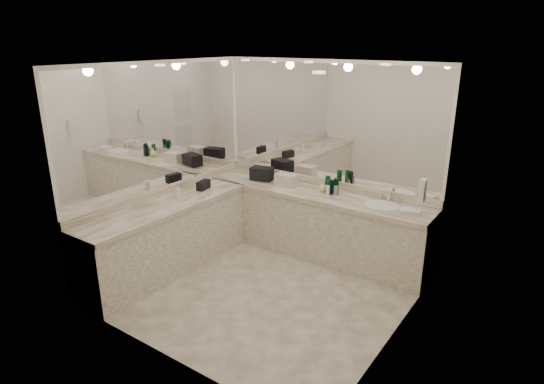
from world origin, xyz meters
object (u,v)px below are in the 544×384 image
Objects in this scene: soap_bottle_c at (323,186)px; hand_towel at (410,211)px; soap_bottle_a at (283,178)px; cream_cosmetic_case at (286,179)px; soap_bottle_b at (291,180)px; wall_phone at (422,190)px; black_toiletry_bag at (262,174)px; sink at (382,206)px.

hand_towel is at bearing -4.66° from soap_bottle_c.
hand_towel is 1.27× the size of soap_bottle_a.
soap_bottle_c is at bearing 1.81° from soap_bottle_a.
soap_bottle_b reaches higher than cream_cosmetic_case.
wall_phone is 1.62× the size of soap_bottle_c.
wall_phone is at bearing -14.12° from cream_cosmetic_case.
soap_bottle_a is 1.07× the size of soap_bottle_b.
black_toiletry_bag is 1.08× the size of cream_cosmetic_case.
black_toiletry_bag is 1.85× the size of soap_bottle_b.
wall_phone is 1.61m from soap_bottle_c.
soap_bottle_a is at bearing 177.54° from hand_towel.
sink is 1.92× the size of hand_towel.
cream_cosmetic_case is 0.57m from soap_bottle_c.
black_toiletry_bag reaches higher than sink.
black_toiletry_bag is at bearing -179.67° from soap_bottle_b.
hand_towel is at bearing -1.39° from black_toiletry_bag.
soap_bottle_a is (-0.06, 0.03, 0.01)m from cream_cosmetic_case.
cream_cosmetic_case is (-2.03, 0.52, -0.37)m from wall_phone.
soap_bottle_b reaches higher than sink.
sink is 2.43× the size of soap_bottle_a.
soap_bottle_c is at bearing 175.34° from hand_towel.
cream_cosmetic_case is 1.71× the size of soap_bottle_b.
cream_cosmetic_case is 1.60× the size of soap_bottle_a.
soap_bottle_c reaches higher than hand_towel.
black_toiletry_bag is 2.20m from hand_towel.
soap_bottle_b is (0.49, 0.00, -0.00)m from black_toiletry_bag.
sink is 2.97× the size of soap_bottle_c.
cream_cosmetic_case reaches higher than sink.
soap_bottle_c reaches higher than sink.
cream_cosmetic_case is at bearing -0.41° from black_toiletry_bag.
soap_bottle_a is at bearing 165.36° from wall_phone.
hand_towel is 1.22m from soap_bottle_c.
sink is 1.83× the size of wall_phone.
sink is 1.43m from cream_cosmetic_case.
cream_cosmetic_case is (-1.42, 0.02, 0.09)m from sink.
wall_phone reaches higher than cream_cosmetic_case.
soap_bottle_b is 1.15× the size of soap_bottle_c.
soap_bottle_c is (0.56, 0.05, -0.01)m from cream_cosmetic_case.
sink is 0.87m from soap_bottle_c.
soap_bottle_b is at bearing -175.01° from soap_bottle_c.
wall_phone is 2.19m from soap_bottle_a.
soap_bottle_a is at bearing -178.19° from soap_bottle_c.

